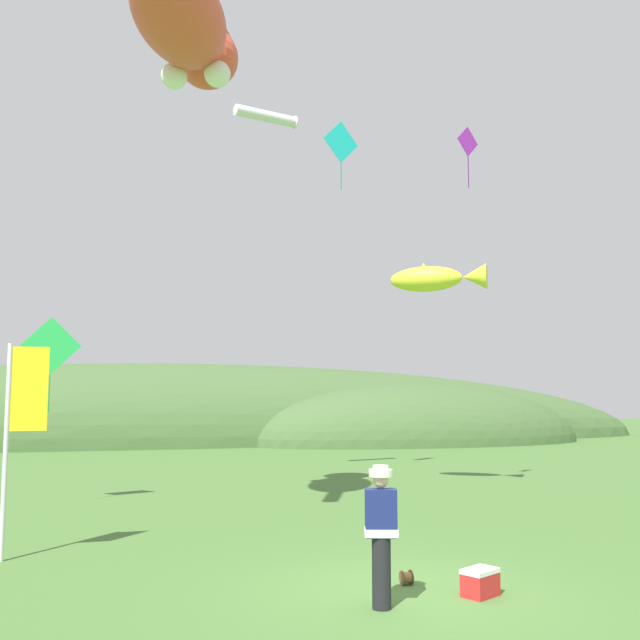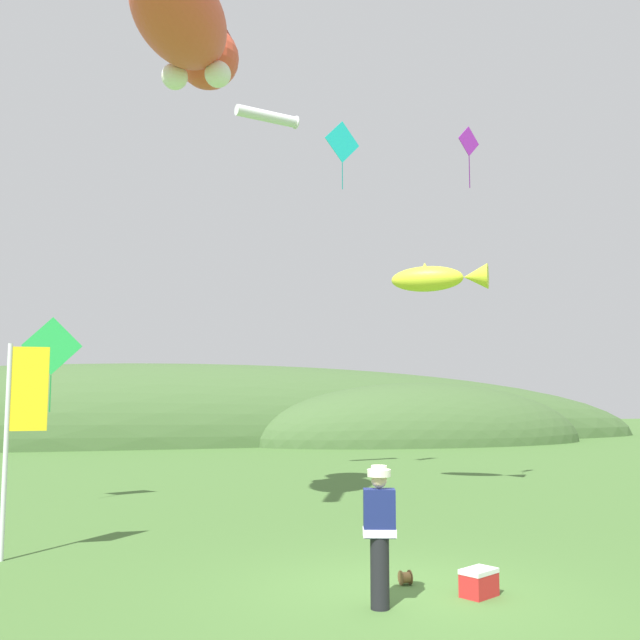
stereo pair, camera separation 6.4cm
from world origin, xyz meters
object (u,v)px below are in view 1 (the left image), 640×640
object	(u,v)px
kite_giant_cat	(186,29)
kite_fish_windsock	(437,278)
kite_tube_streamer	(267,116)
kite_diamond_teal	(341,142)
kite_spool	(406,578)
picnic_cooler	(480,582)
kite_diamond_green	(51,346)
kite_diamond_violet	(468,143)
festival_banner_pole	(18,418)
festival_attendant	(381,531)

from	to	relation	value
kite_giant_cat	kite_fish_windsock	bearing A→B (deg)	24.45
kite_tube_streamer	kite_diamond_teal	distance (m)	2.58
kite_spool	kite_fish_windsock	size ratio (longest dim) A/B	0.07
picnic_cooler	kite_giant_cat	xyz separation A→B (m)	(-3.45, 6.27, 10.50)
kite_fish_windsock	kite_diamond_green	bearing A→B (deg)	-179.44
kite_diamond_teal	kite_diamond_violet	world-z (taller)	kite_diamond_teal
picnic_cooler	kite_fish_windsock	distance (m)	12.08
kite_fish_windsock	kite_diamond_green	xyz separation A→B (m)	(-10.38, -0.10, -2.18)
kite_spool	kite_diamond_violet	world-z (taller)	kite_diamond_violet
kite_tube_streamer	kite_diamond_green	world-z (taller)	kite_tube_streamer
kite_giant_cat	kite_diamond_teal	xyz separation A→B (m)	(5.72, 6.58, 0.32)
picnic_cooler	kite_tube_streamer	distance (m)	17.21
picnic_cooler	kite_diamond_green	world-z (taller)	kite_diamond_green
kite_diamond_teal	kite_diamond_green	world-z (taller)	kite_diamond_teal
picnic_cooler	kite_diamond_violet	bearing A→B (deg)	61.71
festival_banner_pole	kite_diamond_teal	bearing A→B (deg)	46.07
picnic_cooler	kite_tube_streamer	world-z (taller)	kite_tube_streamer
picnic_cooler	kite_diamond_green	size ratio (longest dim) A/B	0.25
festival_attendant	kite_giant_cat	world-z (taller)	kite_giant_cat
festival_attendant	kite_tube_streamer	bearing A→B (deg)	84.59
kite_diamond_green	kite_diamond_violet	distance (m)	12.23
kite_spool	picnic_cooler	size ratio (longest dim) A/B	0.34
kite_diamond_teal	picnic_cooler	bearing A→B (deg)	-100.01
kite_giant_cat	kite_fish_windsock	distance (m)	9.55
kite_fish_windsock	kite_diamond_violet	xyz separation A→B (m)	(0.32, -1.43, 3.59)
picnic_cooler	festival_banner_pole	distance (m)	7.73
festival_attendant	picnic_cooler	bearing A→B (deg)	6.03
kite_tube_streamer	kite_diamond_violet	size ratio (longest dim) A/B	1.25
festival_banner_pole	kite_diamond_violet	bearing A→B (deg)	21.85
festival_banner_pole	kite_fish_windsock	size ratio (longest dim) A/B	1.29
festival_attendant	kite_diamond_teal	bearing A→B (deg)	73.97
festival_banner_pole	kite_diamond_green	xyz separation A→B (m)	(0.03, 5.64, 1.56)
kite_giant_cat	kite_spool	bearing A→B (deg)	-63.40
kite_giant_cat	kite_diamond_violet	bearing A→B (deg)	14.30
kite_giant_cat	kite_diamond_green	distance (m)	8.10
kite_giant_cat	kite_tube_streamer	size ratio (longest dim) A/B	2.84
kite_spool	kite_fish_windsock	distance (m)	11.76
kite_giant_cat	kite_diamond_teal	distance (m)	8.72
kite_spool	picnic_cooler	xyz separation A→B (m)	(0.72, -0.81, 0.08)
kite_diamond_teal	kite_diamond_green	distance (m)	11.57
kite_giant_cat	kite_tube_streamer	xyz separation A→B (m)	(3.21, 6.59, 0.93)
kite_giant_cat	picnic_cooler	bearing A→B (deg)	-61.18
kite_diamond_green	kite_tube_streamer	bearing A→B (deg)	28.39
kite_spool	kite_tube_streamer	distance (m)	16.67
festival_attendant	kite_diamond_teal	xyz separation A→B (m)	(3.74, 13.01, 10.05)
picnic_cooler	kite_diamond_teal	distance (m)	16.95
picnic_cooler	festival_attendant	bearing A→B (deg)	-173.97
kite_tube_streamer	festival_banner_pole	bearing A→B (deg)	-124.20
kite_spool	kite_diamond_violet	bearing A→B (deg)	55.28
kite_spool	kite_diamond_green	world-z (taller)	kite_diamond_green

